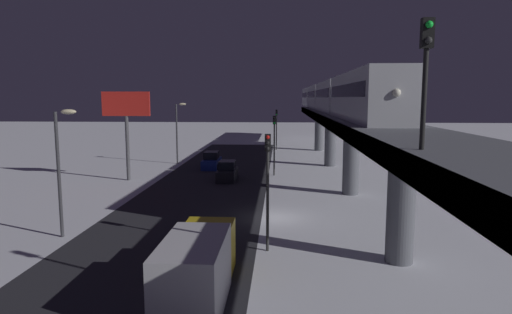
{
  "coord_description": "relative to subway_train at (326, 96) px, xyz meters",
  "views": [
    {
      "loc": [
        -0.44,
        30.13,
        8.31
      ],
      "look_at": [
        2.39,
        -20.48,
        1.51
      ],
      "focal_mm": 31.14,
      "sensor_mm": 36.0,
      "label": 1
    }
  ],
  "objects": [
    {
      "name": "sedan_black",
      "position": [
        11.44,
        16.72,
        -7.68
      ],
      "size": [
        1.8,
        4.47,
        1.97
      ],
      "rotation": [
        0.0,
        0.0,
        3.14
      ],
      "color": "black",
      "rests_on": "ground_plane"
    },
    {
      "name": "sedan_blue",
      "position": [
        14.24,
        9.1,
        -7.69
      ],
      "size": [
        1.91,
        4.71,
        1.97
      ],
      "color": "navy",
      "rests_on": "ground_plane"
    },
    {
      "name": "ground_plane",
      "position": [
        6.5,
        30.71,
        -8.47
      ],
      "size": [
        240.0,
        240.0,
        0.0
      ],
      "primitive_type": "plane",
      "color": "white"
    },
    {
      "name": "traffic_light_near",
      "position": [
        6.74,
        37.48,
        -4.28
      ],
      "size": [
        0.32,
        0.44,
        6.4
      ],
      "color": "#2D2D2D",
      "rests_on": "ground_plane"
    },
    {
      "name": "commercial_billboard",
      "position": [
        21.44,
        17.31,
        -1.65
      ],
      "size": [
        4.8,
        0.36,
        8.9
      ],
      "color": "#4C4C51",
      "rests_on": "ground_plane"
    },
    {
      "name": "box_truck",
      "position": [
        9.44,
        43.31,
        -7.13
      ],
      "size": [
        2.4,
        7.4,
        2.8
      ],
      "color": "gold",
      "rests_on": "ground_plane"
    },
    {
      "name": "rail_signal",
      "position": [
        1.66,
        46.79,
        0.95
      ],
      "size": [
        0.36,
        0.41,
        4.0
      ],
      "color": "black",
      "rests_on": "elevated_railway"
    },
    {
      "name": "elevated_railway",
      "position": [
        0.09,
        30.71,
        -2.67
      ],
      "size": [
        5.0,
        96.35,
        6.69
      ],
      "color": "slate",
      "rests_on": "ground_plane"
    },
    {
      "name": "traffic_light_far",
      "position": [
        6.74,
        -10.01,
        -4.28
      ],
      "size": [
        0.32,
        0.44,
        6.4
      ],
      "color": "#2D2D2D",
      "rests_on": "ground_plane"
    },
    {
      "name": "street_lamp_far",
      "position": [
        18.91,
        5.71,
        -3.66
      ],
      "size": [
        1.35,
        0.44,
        7.65
      ],
      "color": "#38383D",
      "rests_on": "ground_plane"
    },
    {
      "name": "traffic_light_mid",
      "position": [
        6.74,
        13.73,
        -4.28
      ],
      "size": [
        0.32,
        0.44,
        6.4
      ],
      "color": "#2D2D2D",
      "rests_on": "ground_plane"
    },
    {
      "name": "street_lamp_near",
      "position": [
        18.91,
        35.71,
        -3.66
      ],
      "size": [
        1.35,
        0.44,
        7.65
      ],
      "color": "#38383D",
      "rests_on": "ground_plane"
    },
    {
      "name": "subway_train",
      "position": [
        0.0,
        0.0,
        0.0
      ],
      "size": [
        2.94,
        74.07,
        3.4
      ],
      "color": "#B7BABF",
      "rests_on": "elevated_railway"
    },
    {
      "name": "avenue_asphalt",
      "position": [
        12.84,
        30.71,
        -8.47
      ],
      "size": [
        11.0,
        96.35,
        0.01
      ],
      "primitive_type": "cube",
      "color": "#28282D",
      "rests_on": "ground_plane"
    }
  ]
}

